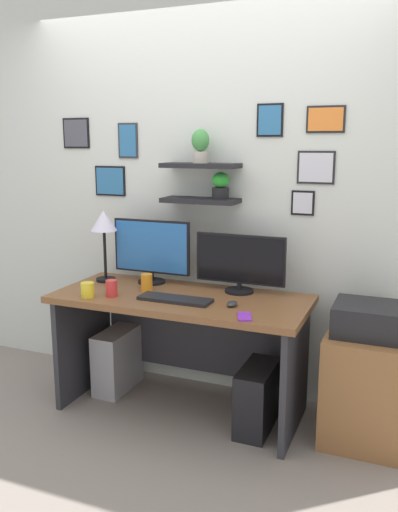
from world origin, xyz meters
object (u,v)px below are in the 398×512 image
at_px(keyboard, 175,299).
at_px(computer_tower_right, 257,398).
at_px(monitor_right, 240,262).
at_px(computer_tower_left, 118,360).
at_px(cell_phone, 244,317).
at_px(drawer_cabinet, 365,387).
at_px(computer_mouse, 232,304).
at_px(printer, 369,319).
at_px(desk_lamp, 104,226).
at_px(coffee_mug, 88,290).
at_px(monitor_left, 152,250).
at_px(water_cup, 147,283).
at_px(pen_cup, 112,288).
at_px(desk, 184,326).

distance_m(keyboard, computer_tower_right, 0.76).
height_order(monitor_right, computer_tower_left, monitor_right).
xyz_separation_m(cell_phone, drawer_cabinet, (0.61, 0.34, -0.44)).
relative_size(computer_mouse, printer, 0.24).
relative_size(desk_lamp, coffee_mug, 5.31).
bearing_deg(monitor_left, desk_lamp, -164.93).
xyz_separation_m(water_cup, computer_tower_left, (-0.29, 0.09, -0.60)).
bearing_deg(monitor_right, keyboard, -131.50).
height_order(coffee_mug, pen_cup, pen_cup).
distance_m(drawer_cabinet, computer_tower_left, 1.62).
xyz_separation_m(pen_cup, drawer_cabinet, (1.48, 0.26, -0.49)).
relative_size(water_cup, computer_tower_left, 0.26).
relative_size(cell_phone, computer_tower_left, 0.34).
distance_m(monitor_right, drawer_cabinet, 1.02).
distance_m(computer_mouse, coffee_mug, 0.88).
relative_size(water_cup, printer, 0.29).
height_order(pen_cup, drawer_cabinet, pen_cup).
bearing_deg(computer_mouse, cell_phone, -52.53).
xyz_separation_m(pen_cup, computer_tower_right, (0.89, 0.13, -0.61)).
bearing_deg(pen_cup, computer_tower_left, 117.43).
distance_m(pen_cup, printer, 1.50).
height_order(cell_phone, computer_tower_right, cell_phone).
xyz_separation_m(monitor_right, cell_phone, (0.18, -0.47, -0.18)).
bearing_deg(coffee_mug, desk_lamp, 105.88).
height_order(desk, cell_phone, cell_phone).
height_order(coffee_mug, water_cup, water_cup).
bearing_deg(drawer_cabinet, printer, -90.00).
distance_m(keyboard, cell_phone, 0.49).
height_order(keyboard, computer_mouse, computer_mouse).
height_order(desk, monitor_left, monitor_left).
relative_size(drawer_cabinet, printer, 1.65).
xyz_separation_m(keyboard, drawer_cabinet, (1.08, 0.20, -0.45)).
xyz_separation_m(desk, keyboard, (0.01, -0.17, 0.22)).
xyz_separation_m(monitor_left, keyboard, (0.32, -0.33, -0.21)).
bearing_deg(computer_mouse, pen_cup, -173.80).
height_order(cell_phone, printer, printer).
distance_m(computer_mouse, pen_cup, 0.75).
bearing_deg(cell_phone, desk, 126.87).
bearing_deg(desk_lamp, coffee_mug, -74.12).
relative_size(coffee_mug, drawer_cabinet, 0.14).
xyz_separation_m(monitor_right, coffee_mug, (-0.81, -0.46, -0.14)).
height_order(cell_phone, coffee_mug, coffee_mug).
bearing_deg(water_cup, printer, 3.11).
distance_m(desk_lamp, water_cup, 0.50).
distance_m(monitor_left, cell_phone, 0.94).
bearing_deg(computer_tower_right, computer_tower_left, 171.79).
bearing_deg(keyboard, coffee_mug, -166.24).
relative_size(keyboard, coffee_mug, 4.89).
bearing_deg(monitor_right, printer, -9.31).
bearing_deg(computer_tower_right, desk_lamp, 171.07).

